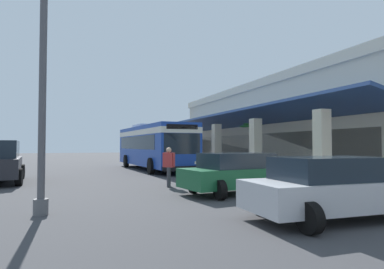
{
  "coord_description": "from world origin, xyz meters",
  "views": [
    {
      "loc": [
        22.5,
        -6.02,
        1.74
      ],
      "look_at": [
        1.76,
        2.07,
        2.5
      ],
      "focal_mm": 30.41,
      "sensor_mm": 36.0,
      "label": 1
    }
  ],
  "objects_px": {
    "parked_sedan_green": "(240,173)",
    "pedestrian": "(169,165)",
    "transit_bus": "(153,144)",
    "parked_sedan_silver": "(335,187)",
    "potted_palm": "(252,159)",
    "lot_light_pole": "(43,50)"
  },
  "relations": [
    {
      "from": "parked_sedan_green",
      "to": "pedestrian",
      "type": "height_order",
      "value": "pedestrian"
    },
    {
      "from": "transit_bus",
      "to": "parked_sedan_silver",
      "type": "height_order",
      "value": "transit_bus"
    },
    {
      "from": "parked_sedan_green",
      "to": "pedestrian",
      "type": "distance_m",
      "value": 3.32
    },
    {
      "from": "parked_sedan_silver",
      "to": "lot_light_pole",
      "type": "relative_size",
      "value": 0.57
    },
    {
      "from": "parked_sedan_green",
      "to": "parked_sedan_silver",
      "type": "relative_size",
      "value": 1.02
    },
    {
      "from": "parked_sedan_green",
      "to": "lot_light_pole",
      "type": "relative_size",
      "value": 0.59
    },
    {
      "from": "transit_bus",
      "to": "parked_sedan_green",
      "type": "xyz_separation_m",
      "value": [
        12.6,
        -0.01,
        -1.1
      ]
    },
    {
      "from": "transit_bus",
      "to": "parked_sedan_silver",
      "type": "distance_m",
      "value": 17.15
    },
    {
      "from": "transit_bus",
      "to": "parked_sedan_silver",
      "type": "relative_size",
      "value": 2.52
    },
    {
      "from": "parked_sedan_green",
      "to": "potted_palm",
      "type": "relative_size",
      "value": 1.45
    },
    {
      "from": "transit_bus",
      "to": "parked_sedan_green",
      "type": "distance_m",
      "value": 12.65
    },
    {
      "from": "lot_light_pole",
      "to": "parked_sedan_green",
      "type": "bearing_deg",
      "value": 102.41
    },
    {
      "from": "parked_sedan_silver",
      "to": "pedestrian",
      "type": "distance_m",
      "value": 7.5
    },
    {
      "from": "parked_sedan_green",
      "to": "lot_light_pole",
      "type": "height_order",
      "value": "lot_light_pole"
    },
    {
      "from": "transit_bus",
      "to": "parked_sedan_silver",
      "type": "bearing_deg",
      "value": -0.0
    },
    {
      "from": "pedestrian",
      "to": "parked_sedan_silver",
      "type": "bearing_deg",
      "value": 14.35
    },
    {
      "from": "transit_bus",
      "to": "pedestrian",
      "type": "bearing_deg",
      "value": -10.68
    },
    {
      "from": "parked_sedan_green",
      "to": "potted_palm",
      "type": "xyz_separation_m",
      "value": [
        -7.09,
        4.95,
        0.17
      ]
    },
    {
      "from": "transit_bus",
      "to": "parked_sedan_green",
      "type": "height_order",
      "value": "transit_bus"
    },
    {
      "from": "transit_bus",
      "to": "lot_light_pole",
      "type": "bearing_deg",
      "value": -24.9
    },
    {
      "from": "transit_bus",
      "to": "lot_light_pole",
      "type": "relative_size",
      "value": 1.45
    },
    {
      "from": "potted_palm",
      "to": "transit_bus",
      "type": "bearing_deg",
      "value": -138.13
    }
  ]
}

